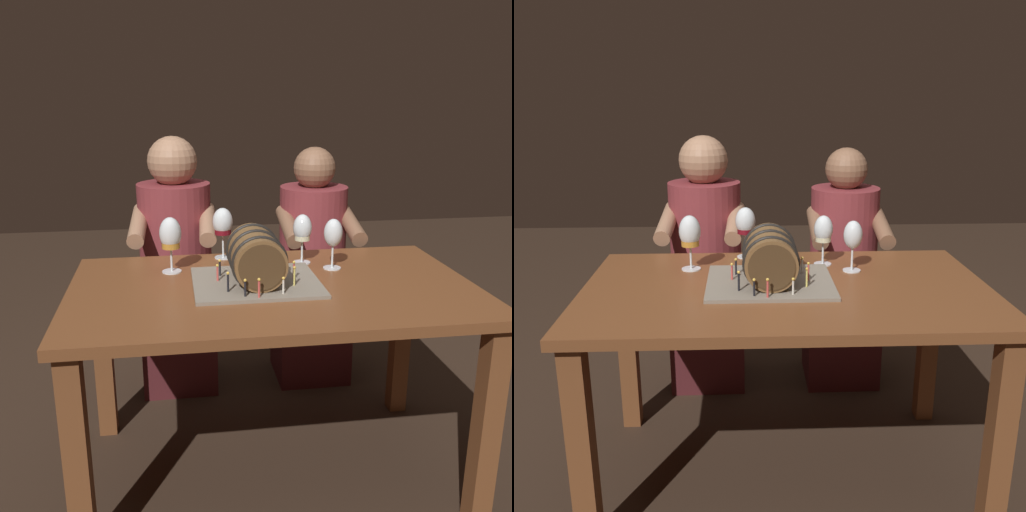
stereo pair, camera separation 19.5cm
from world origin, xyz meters
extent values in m
plane|color=#332319|center=(0.00, 0.00, 0.00)|extent=(8.00, 8.00, 0.00)
cube|color=brown|center=(0.00, 0.00, 0.72)|extent=(1.38, 0.83, 0.03)
cube|color=brown|center=(-0.63, -0.36, 0.35)|extent=(0.07, 0.07, 0.70)
cube|color=brown|center=(0.63, -0.36, 0.35)|extent=(0.07, 0.07, 0.70)
cube|color=brown|center=(-0.63, 0.36, 0.35)|extent=(0.07, 0.07, 0.70)
cube|color=brown|center=(0.63, 0.36, 0.35)|extent=(0.07, 0.07, 0.70)
cube|color=gray|center=(-0.06, 0.02, 0.74)|extent=(0.43, 0.37, 0.01)
cylinder|color=brown|center=(-0.06, 0.02, 0.84)|extent=(0.17, 0.26, 0.17)
cylinder|color=#46301B|center=(-0.06, -0.11, 0.84)|extent=(0.15, 0.00, 0.15)
cylinder|color=#46301B|center=(-0.06, 0.15, 0.84)|extent=(0.15, 0.00, 0.15)
torus|color=black|center=(-0.06, -0.07, 0.84)|extent=(0.19, 0.01, 0.19)
torus|color=black|center=(-0.06, 0.02, 0.84)|extent=(0.19, 0.01, 0.19)
torus|color=black|center=(-0.06, 0.11, 0.84)|extent=(0.19, 0.01, 0.19)
cylinder|color=#D64C47|center=(0.08, 0.02, 0.78)|extent=(0.01, 0.01, 0.06)
sphere|color=#F9C64C|center=(0.08, 0.02, 0.81)|extent=(0.01, 0.01, 0.01)
cylinder|color=silver|center=(0.06, 0.09, 0.78)|extent=(0.01, 0.01, 0.05)
sphere|color=#F9C64C|center=(0.06, 0.09, 0.81)|extent=(0.01, 0.01, 0.01)
cylinder|color=black|center=(0.02, 0.16, 0.77)|extent=(0.01, 0.01, 0.05)
sphere|color=#F9C64C|center=(0.02, 0.16, 0.80)|extent=(0.01, 0.01, 0.01)
cylinder|color=black|center=(-0.06, 0.18, 0.78)|extent=(0.01, 0.01, 0.05)
sphere|color=#F9C64C|center=(-0.06, 0.18, 0.81)|extent=(0.01, 0.01, 0.01)
cylinder|color=silver|center=(-0.12, 0.17, 0.78)|extent=(0.01, 0.01, 0.05)
sphere|color=#F9C64C|center=(-0.12, 0.17, 0.81)|extent=(0.01, 0.01, 0.01)
cylinder|color=black|center=(-0.17, 0.09, 0.78)|extent=(0.01, 0.01, 0.05)
sphere|color=#F9C64C|center=(-0.17, 0.09, 0.81)|extent=(0.01, 0.01, 0.01)
cylinder|color=#D64C47|center=(-0.19, 0.04, 0.78)|extent=(0.01, 0.01, 0.05)
sphere|color=#F9C64C|center=(-0.19, 0.04, 0.81)|extent=(0.01, 0.01, 0.01)
cylinder|color=black|center=(-0.16, -0.08, 0.78)|extent=(0.01, 0.01, 0.06)
sphere|color=#F9C64C|center=(-0.16, -0.08, 0.81)|extent=(0.01, 0.01, 0.01)
cylinder|color=black|center=(-0.11, -0.13, 0.77)|extent=(0.01, 0.01, 0.05)
sphere|color=#F9C64C|center=(-0.11, -0.13, 0.80)|extent=(0.01, 0.01, 0.01)
cylinder|color=#D64C47|center=(-0.07, -0.14, 0.78)|extent=(0.01, 0.01, 0.05)
sphere|color=#F9C64C|center=(-0.07, -0.14, 0.81)|extent=(0.01, 0.01, 0.01)
cylinder|color=silver|center=(0.01, -0.12, 0.77)|extent=(0.01, 0.01, 0.05)
sphere|color=#F9C64C|center=(0.01, -0.12, 0.80)|extent=(0.01, 0.01, 0.01)
cylinder|color=#EAD666|center=(0.06, -0.05, 0.78)|extent=(0.01, 0.01, 0.06)
sphere|color=#F9C64C|center=(0.06, -0.05, 0.81)|extent=(0.01, 0.01, 0.01)
cylinder|color=white|center=(-0.14, 0.35, 0.74)|extent=(0.07, 0.07, 0.00)
cylinder|color=white|center=(-0.14, 0.35, 0.79)|extent=(0.01, 0.01, 0.09)
ellipsoid|color=white|center=(-0.14, 0.35, 0.89)|extent=(0.08, 0.08, 0.11)
cylinder|color=maroon|center=(-0.14, 0.35, 0.86)|extent=(0.06, 0.06, 0.04)
cylinder|color=white|center=(-0.34, 0.20, 0.74)|extent=(0.07, 0.07, 0.00)
cylinder|color=white|center=(-0.34, 0.20, 0.78)|extent=(0.01, 0.01, 0.08)
ellipsoid|color=white|center=(-0.34, 0.20, 0.88)|extent=(0.08, 0.08, 0.12)
cylinder|color=#C6842D|center=(-0.34, 0.20, 0.85)|extent=(0.06, 0.06, 0.03)
cylinder|color=white|center=(0.15, 0.24, 0.74)|extent=(0.07, 0.07, 0.00)
cylinder|color=white|center=(0.15, 0.24, 0.78)|extent=(0.01, 0.01, 0.08)
ellipsoid|color=white|center=(0.15, 0.24, 0.88)|extent=(0.07, 0.07, 0.10)
cylinder|color=beige|center=(0.15, 0.24, 0.85)|extent=(0.06, 0.06, 0.03)
cylinder|color=white|center=(0.25, 0.15, 0.74)|extent=(0.07, 0.07, 0.00)
cylinder|color=white|center=(0.25, 0.15, 0.78)|extent=(0.01, 0.01, 0.08)
ellipsoid|color=white|center=(0.25, 0.15, 0.88)|extent=(0.07, 0.07, 0.10)
cube|color=#4C1B1E|center=(-0.32, 0.73, 0.23)|extent=(0.34, 0.32, 0.45)
cylinder|color=maroon|center=(-0.32, 0.73, 0.71)|extent=(0.34, 0.34, 0.53)
sphere|color=#A87A5B|center=(-0.32, 0.73, 1.08)|extent=(0.22, 0.22, 0.22)
cylinder|color=#A87A5B|center=(-0.18, 0.59, 0.82)|extent=(0.09, 0.31, 0.14)
cylinder|color=#A87A5B|center=(-0.47, 0.61, 0.82)|extent=(0.09, 0.31, 0.14)
cube|color=#4C1B1E|center=(0.32, 0.73, 0.23)|extent=(0.34, 0.32, 0.45)
cylinder|color=maroon|center=(0.32, 0.73, 0.70)|extent=(0.32, 0.32, 0.50)
sphere|color=brown|center=(0.32, 0.73, 1.03)|extent=(0.19, 0.19, 0.19)
cylinder|color=brown|center=(0.46, 0.59, 0.80)|extent=(0.08, 0.31, 0.14)
cylinder|color=brown|center=(0.18, 0.60, 0.80)|extent=(0.08, 0.31, 0.14)
camera|label=1|loc=(-0.33, -1.83, 1.39)|focal=40.41mm
camera|label=2|loc=(-0.14, -1.85, 1.39)|focal=40.41mm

